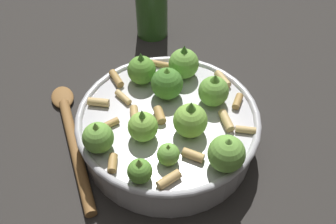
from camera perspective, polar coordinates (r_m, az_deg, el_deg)
ground_plane at (r=0.58m, az=0.00°, el=-4.50°), size 2.40×2.40×0.00m
cooking_pan at (r=0.55m, az=0.13°, el=-1.86°), size 0.26×0.26×0.11m
wooden_spoon at (r=0.60m, az=-14.05°, el=-3.23°), size 0.14×0.24×0.02m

